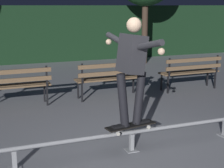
# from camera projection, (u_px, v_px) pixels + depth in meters

# --- Properties ---
(ground_plane) EXTENTS (90.00, 90.00, 0.00)m
(ground_plane) POSITION_uv_depth(u_px,v_px,m) (139.00, 158.00, 4.88)
(ground_plane) COLOR slate
(hedge_backdrop) EXTENTS (24.00, 1.20, 2.12)m
(hedge_backdrop) POSITION_uv_depth(u_px,v_px,m) (36.00, 34.00, 13.14)
(hedge_backdrop) COLOR black
(hedge_backdrop) RESTS_ON ground
(grind_rail) EXTENTS (3.98, 0.18, 0.32)m
(grind_rail) POSITION_uv_depth(u_px,v_px,m) (132.00, 135.00, 5.07)
(grind_rail) COLOR gray
(grind_rail) RESTS_ON ground
(skateboard) EXTENTS (0.80, 0.32, 0.09)m
(skateboard) POSITION_uv_depth(u_px,v_px,m) (131.00, 126.00, 5.03)
(skateboard) COLOR black
(skateboard) RESTS_ON grind_rail
(skateboarder) EXTENTS (0.63, 1.39, 1.56)m
(skateboarder) POSITION_uv_depth(u_px,v_px,m) (132.00, 63.00, 4.82)
(skateboarder) COLOR black
(skateboarder) RESTS_ON skateboard
(park_bench_left_center) EXTENTS (1.60, 0.43, 0.88)m
(park_bench_left_center) POSITION_uv_depth(u_px,v_px,m) (12.00, 83.00, 7.12)
(park_bench_left_center) COLOR black
(park_bench_left_center) RESTS_ON ground
(park_bench_right_center) EXTENTS (1.60, 0.43, 0.88)m
(park_bench_right_center) POSITION_uv_depth(u_px,v_px,m) (110.00, 76.00, 7.88)
(park_bench_right_center) COLOR black
(park_bench_right_center) RESTS_ON ground
(park_bench_rightmost) EXTENTS (1.60, 0.43, 0.88)m
(park_bench_rightmost) POSITION_uv_depth(u_px,v_px,m) (191.00, 70.00, 8.64)
(park_bench_rightmost) COLOR black
(park_bench_rightmost) RESTS_ON ground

